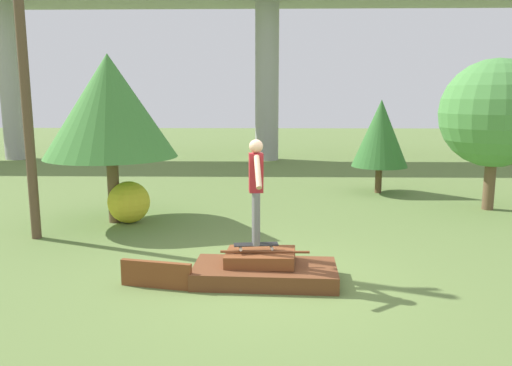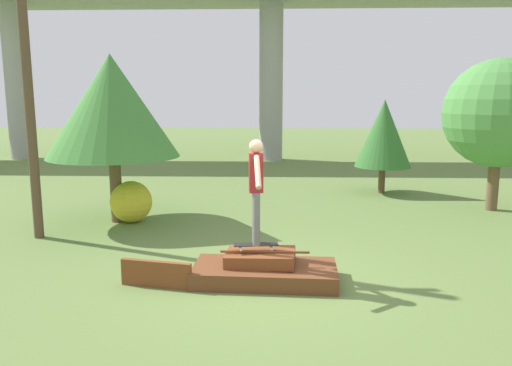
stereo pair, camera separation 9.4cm
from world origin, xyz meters
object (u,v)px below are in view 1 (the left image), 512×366
(skater, at_px, (256,184))
(tree_mid_back, at_px, (495,114))
(tree_behind_left, at_px, (380,134))
(skateboard, at_px, (256,245))
(tree_behind_right, at_px, (109,106))
(utility_pole, at_px, (22,47))
(bush_yellow_flowering, at_px, (129,202))

(skater, xyz_separation_m, tree_mid_back, (6.12, 5.39, 0.94))
(skater, height_order, tree_behind_left, tree_behind_left)
(skateboard, xyz_separation_m, tree_behind_right, (-3.51, 3.80, 2.17))
(tree_behind_right, relative_size, tree_mid_back, 1.00)
(tree_behind_left, bearing_deg, tree_behind_right, -151.64)
(tree_behind_right, bearing_deg, tree_behind_left, 28.36)
(skateboard, height_order, utility_pole, utility_pole)
(tree_behind_right, bearing_deg, skater, -47.31)
(utility_pole, bearing_deg, tree_behind_right, 48.73)
(tree_behind_left, xyz_separation_m, tree_behind_right, (-7.19, -3.88, 0.90))
(skater, xyz_separation_m, bush_yellow_flowering, (-3.14, 3.75, -1.11))
(skateboard, bearing_deg, tree_behind_left, 64.41)
(skateboard, bearing_deg, skater, 180.00)
(utility_pole, distance_m, bush_yellow_flowering, 4.09)
(utility_pole, relative_size, tree_behind_right, 1.94)
(utility_pole, xyz_separation_m, bush_yellow_flowering, (1.63, 1.38, -3.49))
(utility_pole, height_order, bush_yellow_flowering, utility_pole)
(skater, distance_m, utility_pole, 5.83)
(tree_behind_right, xyz_separation_m, bush_yellow_flowering, (0.37, -0.06, -2.27))
(bush_yellow_flowering, bearing_deg, utility_pole, -139.84)
(utility_pole, xyz_separation_m, tree_behind_right, (1.26, 1.43, -1.22))
(utility_pole, height_order, tree_mid_back, utility_pole)
(skater, xyz_separation_m, utility_pole, (-4.77, 2.37, 2.37))
(skateboard, relative_size, skater, 0.44)
(tree_mid_back, bearing_deg, tree_behind_left, 136.70)
(skateboard, relative_size, tree_mid_back, 0.19)
(tree_behind_right, bearing_deg, bush_yellow_flowering, -8.76)
(skateboard, height_order, bush_yellow_flowering, bush_yellow_flowering)
(skateboard, distance_m, utility_pole, 6.31)
(tree_mid_back, height_order, bush_yellow_flowering, tree_mid_back)
(skateboard, xyz_separation_m, bush_yellow_flowering, (-3.14, 3.75, -0.10))
(tree_behind_right, bearing_deg, skateboard, -47.31)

